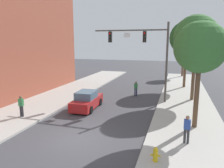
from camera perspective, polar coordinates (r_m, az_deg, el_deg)
ground_plane at (r=13.90m, az=-8.95°, el=-13.97°), size 120.00×120.00×0.00m
sidewalk_right at (r=12.71m, az=19.78°, el=-16.64°), size 5.00×60.00×0.15m
traffic_signal_mast at (r=21.24m, az=8.66°, el=9.55°), size 7.21×0.38×7.50m
car_lead_red at (r=19.50m, az=-6.60°, el=-4.35°), size 1.97×4.30×1.60m
pedestrian_sidewalk_left_walker at (r=18.21m, az=-22.69°, el=-5.11°), size 0.36×0.22×1.64m
pedestrian_crossing_road at (r=23.91m, az=6.27°, el=-1.04°), size 0.36×0.22×1.64m
pedestrian_sidewalk_right_walker at (r=13.20m, az=19.03°, el=-10.83°), size 0.36×0.22×1.64m
fire_hydrant at (r=11.20m, az=11.32°, el=-17.60°), size 0.48×0.24×0.72m
street_tree_nearest at (r=15.12m, az=22.08°, el=8.80°), size 3.34×3.34×7.03m
street_tree_second at (r=22.75m, az=21.14°, el=11.31°), size 4.25×4.25×8.27m
street_tree_third at (r=29.13m, az=19.02°, el=11.33°), size 4.23×4.23×8.34m
street_tree_farthest at (r=38.73m, az=18.30°, el=9.69°), size 2.83×2.83×6.73m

